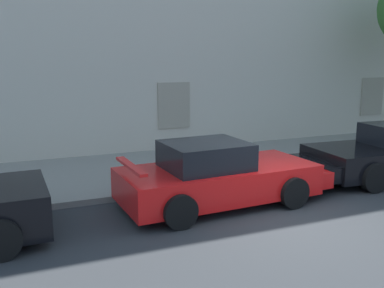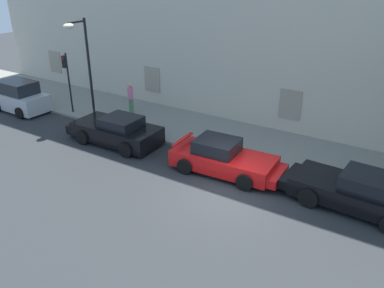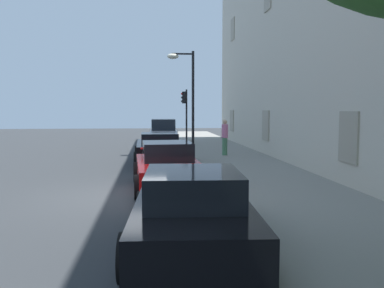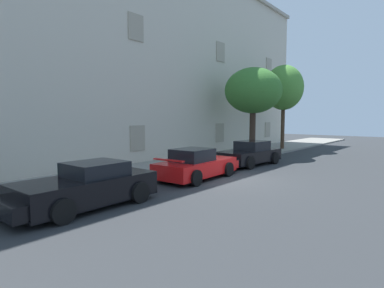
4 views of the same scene
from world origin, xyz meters
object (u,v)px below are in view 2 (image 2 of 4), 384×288
sportscar_yellow_flank (226,159)px  street_lamp (81,51)px  pedestrian_admiring (131,98)px  traffic_light (67,73)px  hatchback_parked (20,97)px  sportscar_red_lead (114,130)px  sportscar_white_middle (353,191)px

sportscar_yellow_flank → street_lamp: size_ratio=0.90×
sportscar_yellow_flank → pedestrian_admiring: size_ratio=2.69×
traffic_light → street_lamp: bearing=-5.7°
hatchback_parked → traffic_light: 3.59m
traffic_light → sportscar_red_lead: bearing=-18.4°
hatchback_parked → pedestrian_admiring: bearing=25.5°
hatchback_parked → sportscar_yellow_flank: bearing=-1.1°
street_lamp → sportscar_yellow_flank: bearing=-7.7°
sportscar_white_middle → traffic_light: traffic_light is taller
sportscar_red_lead → traffic_light: 5.28m
traffic_light → pedestrian_admiring: traffic_light is taller
pedestrian_admiring → traffic_light: bearing=-150.0°
sportscar_white_middle → pedestrian_admiring: size_ratio=2.82×
sportscar_yellow_flank → traffic_light: bearing=172.6°
hatchback_parked → traffic_light: size_ratio=1.07×
hatchback_parked → street_lamp: size_ratio=0.68×
sportscar_yellow_flank → hatchback_parked: (-13.68, 0.26, 0.21)m
hatchback_parked → street_lamp: street_lamp is taller
sportscar_white_middle → street_lamp: (-14.14, 1.05, 3.19)m
street_lamp → hatchback_parked: bearing=-167.7°
sportscar_red_lead → sportscar_yellow_flank: sportscar_yellow_flank is taller
hatchback_parked → sportscar_white_middle: bearing=-0.2°
sportscar_red_lead → pedestrian_admiring: bearing=117.5°
sportscar_yellow_flank → street_lamp: bearing=172.3°
sportscar_yellow_flank → pedestrian_admiring: (-7.70, 3.11, 0.44)m
hatchback_parked → pedestrian_admiring: pedestrian_admiring is taller
traffic_light → sportscar_white_middle: bearing=-4.4°
hatchback_parked → street_lamp: bearing=12.3°
sportscar_yellow_flank → traffic_light: 10.93m
sportscar_yellow_flank → sportscar_white_middle: (4.95, 0.19, 0.02)m
sportscar_red_lead → hatchback_parked: 7.71m
sportscar_red_lead → traffic_light: traffic_light is taller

